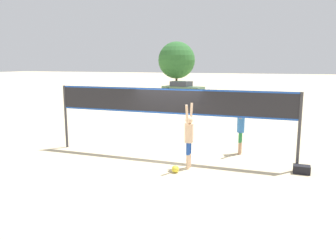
{
  "coord_description": "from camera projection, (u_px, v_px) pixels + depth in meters",
  "views": [
    {
      "loc": [
        3.91,
        -10.94,
        3.42
      ],
      "look_at": [
        0.0,
        0.0,
        1.39
      ],
      "focal_mm": 35.0,
      "sensor_mm": 36.0,
      "label": 1
    }
  ],
  "objects": [
    {
      "name": "tree_left_cluster",
      "position": [
        177.0,
        60.0,
        40.12
      ],
      "size": [
        4.51,
        4.51,
        6.02
      ],
      "color": "#4C3823",
      "rests_on": "ground_plane"
    },
    {
      "name": "player_blocker",
      "position": [
        241.0,
        126.0,
        12.33
      ],
      "size": [
        0.28,
        0.69,
        2.06
      ],
      "rotation": [
        0.0,
        0.0,
        -1.57
      ],
      "color": "tan",
      "rests_on": "ground_plane"
    },
    {
      "name": "volleyball_net",
      "position": [
        168.0,
        106.0,
        11.71
      ],
      "size": [
        8.93,
        0.1,
        2.53
      ],
      "color": "#38383D",
      "rests_on": "ground_plane"
    },
    {
      "name": "parked_car_near",
      "position": [
        183.0,
        88.0,
        36.94
      ],
      "size": [
        4.94,
        2.73,
        1.4
      ],
      "rotation": [
        0.0,
        0.0,
        -0.22
      ],
      "color": "#4C6B4C",
      "rests_on": "ground_plane"
    },
    {
      "name": "volleyball",
      "position": [
        175.0,
        169.0,
        10.33
      ],
      "size": [
        0.23,
        0.23,
        0.23
      ],
      "color": "yellow",
      "rests_on": "ground_plane"
    },
    {
      "name": "ground_plane",
      "position": [
        168.0,
        157.0,
        12.04
      ],
      "size": [
        200.0,
        200.0,
        0.0
      ],
      "primitive_type": "plane",
      "color": "beige"
    },
    {
      "name": "player_spiker",
      "position": [
        189.0,
        135.0,
        10.6
      ],
      "size": [
        0.28,
        0.71,
        2.14
      ],
      "rotation": [
        0.0,
        0.0,
        1.57
      ],
      "color": "beige",
      "rests_on": "ground_plane"
    },
    {
      "name": "gear_bag",
      "position": [
        302.0,
        169.0,
        10.27
      ],
      "size": [
        0.51,
        0.33,
        0.25
      ],
      "color": "black",
      "rests_on": "ground_plane"
    }
  ]
}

